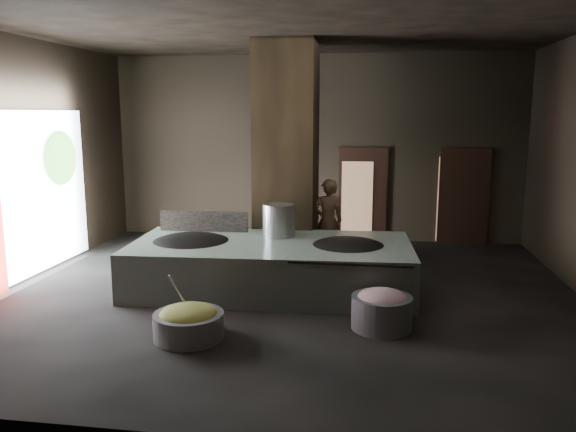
% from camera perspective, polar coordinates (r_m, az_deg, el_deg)
% --- Properties ---
extents(floor, '(10.00, 9.00, 0.10)m').
position_cam_1_polar(floor, '(9.91, -0.10, -8.11)').
color(floor, black).
rests_on(floor, ground).
extents(ceiling, '(10.00, 9.00, 0.10)m').
position_cam_1_polar(ceiling, '(9.51, -0.11, 19.20)').
color(ceiling, black).
rests_on(ceiling, back_wall).
extents(back_wall, '(10.00, 0.10, 4.50)m').
position_cam_1_polar(back_wall, '(13.94, 2.73, 6.91)').
color(back_wall, black).
rests_on(back_wall, ground).
extents(front_wall, '(10.00, 0.10, 4.50)m').
position_cam_1_polar(front_wall, '(5.02, -7.96, 0.62)').
color(front_wall, black).
rests_on(front_wall, ground).
extents(left_wall, '(0.10, 9.00, 4.50)m').
position_cam_1_polar(left_wall, '(11.35, -26.31, 5.06)').
color(left_wall, black).
rests_on(left_wall, ground).
extents(pillar, '(1.20, 1.20, 4.50)m').
position_cam_1_polar(pillar, '(11.35, -0.16, 6.13)').
color(pillar, black).
rests_on(pillar, ground).
extents(hearth_platform, '(5.00, 2.58, 0.85)m').
position_cam_1_polar(hearth_platform, '(10.00, -1.72, -5.08)').
color(hearth_platform, '#A0B09E').
rests_on(hearth_platform, ground).
extents(platform_cap, '(4.79, 2.30, 0.03)m').
position_cam_1_polar(platform_cap, '(9.91, -1.73, -2.91)').
color(platform_cap, black).
rests_on(platform_cap, hearth_platform).
extents(wok_left, '(1.54, 1.54, 0.43)m').
position_cam_1_polar(wok_left, '(10.23, -9.81, -3.01)').
color(wok_left, black).
rests_on(wok_left, hearth_platform).
extents(wok_left_rim, '(1.58, 1.58, 0.05)m').
position_cam_1_polar(wok_left_rim, '(10.21, -9.82, -2.63)').
color(wok_left_rim, black).
rests_on(wok_left_rim, hearth_platform).
extents(wok_right, '(1.44, 1.44, 0.40)m').
position_cam_1_polar(wok_right, '(9.83, 6.11, -3.47)').
color(wok_right, black).
rests_on(wok_right, hearth_platform).
extents(wok_right_rim, '(1.47, 1.47, 0.05)m').
position_cam_1_polar(wok_right_rim, '(9.81, 6.12, -3.07)').
color(wok_right_rim, black).
rests_on(wok_right_rim, hearth_platform).
extents(stock_pot, '(0.60, 0.60, 0.64)m').
position_cam_1_polar(stock_pot, '(10.36, -0.93, -0.53)').
color(stock_pot, '#A7A8AF').
rests_on(stock_pot, hearth_platform).
extents(splash_guard, '(1.70, 0.15, 0.43)m').
position_cam_1_polar(splash_guard, '(10.91, -8.54, -0.62)').
color(splash_guard, black).
rests_on(splash_guard, hearth_platform).
extents(cook, '(0.74, 0.59, 1.77)m').
position_cam_1_polar(cook, '(11.69, 4.08, -0.53)').
color(cook, '#876445').
rests_on(cook, ground).
extents(veg_basin, '(1.20, 1.20, 0.36)m').
position_cam_1_polar(veg_basin, '(8.08, -10.05, -10.90)').
color(veg_basin, gray).
rests_on(veg_basin, ground).
extents(veg_fill, '(0.81, 0.81, 0.25)m').
position_cam_1_polar(veg_fill, '(8.02, -10.09, -9.78)').
color(veg_fill, olive).
rests_on(veg_fill, veg_basin).
extents(ladle, '(0.27, 0.32, 0.70)m').
position_cam_1_polar(ladle, '(8.14, -10.81, -8.01)').
color(ladle, '#A7A8AF').
rests_on(ladle, veg_basin).
extents(meat_basin, '(0.90, 0.90, 0.48)m').
position_cam_1_polar(meat_basin, '(8.39, 9.49, -9.63)').
color(meat_basin, gray).
rests_on(meat_basin, ground).
extents(meat_fill, '(0.73, 0.73, 0.28)m').
position_cam_1_polar(meat_fill, '(8.32, 9.53, -8.28)').
color(meat_fill, '#B76E7B').
rests_on(meat_fill, meat_basin).
extents(doorway_near, '(1.18, 0.08, 2.38)m').
position_cam_1_polar(doorway_near, '(13.89, 7.59, 2.04)').
color(doorway_near, black).
rests_on(doorway_near, ground).
extents(doorway_near_glow, '(0.75, 0.04, 1.79)m').
position_cam_1_polar(doorway_near_glow, '(13.85, 7.02, 1.82)').
color(doorway_near_glow, '#8C6647').
rests_on(doorway_near_glow, ground).
extents(doorway_far, '(1.18, 0.08, 2.38)m').
position_cam_1_polar(doorway_far, '(14.05, 17.42, 1.76)').
color(doorway_far, black).
rests_on(doorway_far, ground).
extents(doorway_far_glow, '(0.86, 0.04, 2.04)m').
position_cam_1_polar(doorway_far_glow, '(14.06, 16.69, 1.59)').
color(doorway_far_glow, '#8C6647').
rests_on(doorway_far_glow, ground).
extents(left_opening, '(0.04, 4.20, 3.10)m').
position_cam_1_polar(left_opening, '(11.52, -25.08, 1.96)').
color(left_opening, white).
rests_on(left_opening, ground).
extents(tree_silhouette, '(0.28, 1.10, 1.10)m').
position_cam_1_polar(tree_silhouette, '(12.34, -22.10, 5.48)').
color(tree_silhouette, '#194714').
rests_on(tree_silhouette, left_opening).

